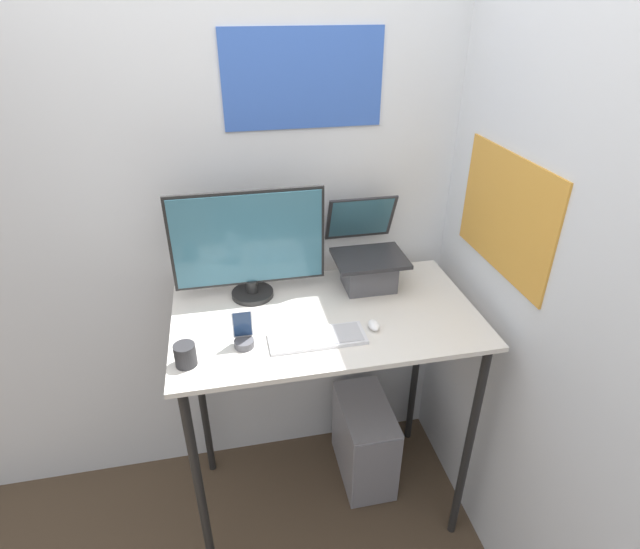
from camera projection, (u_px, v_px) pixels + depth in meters
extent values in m
cube|color=silver|center=(306.00, 223.00, 2.20)|extent=(6.00, 0.05, 2.60)
cube|color=#3359B2|center=(304.00, 79.00, 1.88)|extent=(0.62, 0.01, 0.36)
cube|color=silver|center=(544.00, 296.00, 1.68)|extent=(0.05, 6.00, 2.60)
cube|color=gold|center=(505.00, 214.00, 1.81)|extent=(0.01, 0.60, 0.44)
cube|color=beige|center=(326.00, 316.00, 1.95)|extent=(1.18, 0.67, 0.02)
cylinder|color=black|center=(201.00, 496.00, 1.88)|extent=(0.03, 0.03, 1.08)
cylinder|color=black|center=(468.00, 449.00, 2.07)|extent=(0.03, 0.03, 1.08)
cylinder|color=black|center=(201.00, 391.00, 2.37)|extent=(0.03, 0.03, 1.08)
cylinder|color=black|center=(417.00, 361.00, 2.56)|extent=(0.03, 0.03, 1.08)
cube|color=#4C4C51|center=(369.00, 274.00, 2.09)|extent=(0.21, 0.16, 0.13)
cube|color=#262628|center=(370.00, 258.00, 2.06)|extent=(0.29, 0.23, 0.02)
cube|color=#262628|center=(360.00, 218.00, 2.14)|extent=(0.29, 0.10, 0.21)
cube|color=#336072|center=(361.00, 218.00, 2.13)|extent=(0.26, 0.08, 0.19)
cylinder|color=black|center=(253.00, 294.00, 2.06)|extent=(0.17, 0.17, 0.02)
cylinder|color=black|center=(252.00, 286.00, 2.04)|extent=(0.05, 0.05, 0.05)
cube|color=black|center=(248.00, 239.00, 1.94)|extent=(0.60, 0.01, 0.39)
cube|color=#336072|center=(248.00, 240.00, 1.93)|extent=(0.58, 0.01, 0.37)
cube|color=silver|center=(317.00, 338.00, 1.80)|extent=(0.35, 0.13, 0.01)
cube|color=#A8A8AD|center=(317.00, 336.00, 1.79)|extent=(0.32, 0.11, 0.00)
ellipsoid|color=white|center=(374.00, 325.00, 1.85)|extent=(0.04, 0.07, 0.03)
cylinder|color=#4C4C51|center=(244.00, 343.00, 1.76)|extent=(0.07, 0.07, 0.03)
cube|color=silver|center=(242.00, 324.00, 1.73)|extent=(0.07, 0.03, 0.12)
cube|color=navy|center=(242.00, 324.00, 1.73)|extent=(0.06, 0.03, 0.11)
cube|color=gray|center=(364.00, 440.00, 2.52)|extent=(0.24, 0.42, 0.45)
cube|color=slate|center=(377.00, 475.00, 2.33)|extent=(0.22, 0.01, 0.42)
cylinder|color=#262628|center=(185.00, 355.00, 1.66)|extent=(0.07, 0.07, 0.08)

